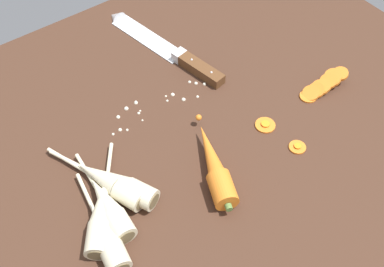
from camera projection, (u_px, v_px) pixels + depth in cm
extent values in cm
cube|color=#42281C|center=(186.00, 138.00, 92.90)|extent=(120.00, 90.00, 4.00)
cube|color=silver|center=(148.00, 38.00, 108.20)|extent=(7.86, 20.46, 0.50)
cone|color=silver|center=(115.00, 17.00, 113.01)|extent=(4.43, 3.65, 3.96)
cube|color=silver|center=(179.00, 56.00, 103.24)|extent=(3.25, 2.49, 2.20)
cube|color=brown|center=(201.00, 70.00, 100.45)|extent=(4.69, 11.32, 2.20)
sphere|color=silver|center=(192.00, 60.00, 100.79)|extent=(0.50, 0.50, 0.50)
sphere|color=silver|center=(211.00, 72.00, 98.39)|extent=(0.50, 0.50, 0.50)
cylinder|color=orange|center=(223.00, 189.00, 80.80)|extent=(6.15, 7.12, 4.20)
cone|color=orange|center=(211.00, 156.00, 85.14)|extent=(9.11, 14.78, 3.99)
sphere|color=orange|center=(197.00, 116.00, 91.06)|extent=(1.20, 1.20, 1.20)
cylinder|color=#5B7F3D|center=(229.00, 207.00, 78.62)|extent=(1.49, 1.38, 1.20)
cylinder|color=beige|center=(98.00, 240.00, 75.09)|extent=(6.31, 6.58, 4.00)
cone|color=beige|center=(103.00, 200.00, 79.64)|extent=(8.55, 9.76, 3.80)
cylinder|color=beige|center=(109.00, 166.00, 85.00)|extent=(6.49, 8.54, 0.70)
cylinder|color=brown|center=(96.00, 255.00, 73.45)|extent=(2.44, 1.89, 2.80)
cylinder|color=beige|center=(141.00, 194.00, 80.28)|extent=(5.80, 6.42, 4.00)
cone|color=beige|center=(105.00, 177.00, 82.51)|extent=(7.29, 10.05, 3.80)
cylinder|color=beige|center=(72.00, 163.00, 85.49)|extent=(4.78, 9.47, 0.70)
cylinder|color=brown|center=(154.00, 201.00, 79.48)|extent=(2.68, 1.42, 2.80)
cylinder|color=beige|center=(115.00, 256.00, 73.35)|extent=(4.66, 5.24, 4.00)
cone|color=beige|center=(100.00, 223.00, 76.96)|extent=(5.01, 8.82, 3.80)
cylinder|color=beige|center=(86.00, 194.00, 81.36)|extent=(2.05, 9.02, 0.70)
cylinder|color=beige|center=(130.00, 195.00, 80.22)|extent=(5.50, 6.09, 4.00)
cone|color=beige|center=(98.00, 176.00, 82.59)|extent=(6.68, 9.67, 3.80)
cylinder|color=beige|center=(68.00, 161.00, 85.73)|extent=(4.03, 9.26, 0.70)
cylinder|color=brown|center=(141.00, 202.00, 79.37)|extent=(2.73, 1.26, 2.80)
cylinder|color=beige|center=(120.00, 226.00, 76.58)|extent=(4.32, 4.92, 4.00)
cone|color=beige|center=(103.00, 197.00, 79.99)|extent=(4.38, 8.51, 3.80)
cylinder|color=beige|center=(87.00, 172.00, 84.19)|extent=(1.34, 8.96, 0.70)
cylinder|color=brown|center=(127.00, 237.00, 75.35)|extent=(2.81, 0.50, 2.80)
cylinder|color=orange|center=(308.00, 96.00, 96.78)|extent=(3.51, 3.51, 0.70)
cylinder|color=orange|center=(311.00, 93.00, 96.89)|extent=(3.55, 3.53, 1.95)
cylinder|color=orange|center=(316.00, 90.00, 97.06)|extent=(3.42, 3.44, 2.11)
cylinder|color=orange|center=(320.00, 87.00, 97.25)|extent=(3.59, 3.55, 1.84)
cylinder|color=orange|center=(323.00, 86.00, 97.18)|extent=(3.31, 3.25, 1.73)
cylinder|color=orange|center=(328.00, 81.00, 97.63)|extent=(3.48, 3.47, 1.98)
cylinder|color=orange|center=(332.00, 79.00, 97.74)|extent=(3.52, 3.51, 1.97)
cylinder|color=orange|center=(333.00, 76.00, 97.87)|extent=(3.64, 3.62, 1.91)
cylinder|color=orange|center=(340.00, 74.00, 97.97)|extent=(3.31, 3.25, 1.69)
cylinder|color=orange|center=(265.00, 125.00, 92.02)|extent=(3.93, 3.93, 0.70)
cylinder|color=orange|center=(265.00, 124.00, 91.81)|extent=(1.65, 1.65, 0.16)
cylinder|color=orange|center=(297.00, 147.00, 88.68)|extent=(3.20, 3.20, 0.70)
cylinder|color=orange|center=(298.00, 146.00, 88.47)|extent=(1.34, 1.34, 0.16)
sphere|color=silver|center=(197.00, 96.00, 96.84)|extent=(0.60, 0.60, 0.60)
sphere|color=silver|center=(136.00, 101.00, 95.91)|extent=(0.64, 0.64, 0.64)
sphere|color=silver|center=(205.00, 83.00, 99.04)|extent=(0.76, 0.76, 0.76)
sphere|color=silver|center=(113.00, 133.00, 90.75)|extent=(0.53, 0.53, 0.53)
sphere|color=silver|center=(140.00, 110.00, 94.52)|extent=(0.43, 0.43, 0.43)
sphere|color=silver|center=(196.00, 82.00, 99.18)|extent=(0.74, 0.74, 0.74)
sphere|color=silver|center=(126.00, 107.00, 94.71)|extent=(0.88, 0.88, 0.88)
sphere|color=silver|center=(120.00, 129.00, 91.33)|extent=(0.75, 0.75, 0.75)
sphere|color=silver|center=(166.00, 96.00, 96.98)|extent=(0.46, 0.46, 0.46)
sphere|color=silver|center=(136.00, 102.00, 95.71)|extent=(0.75, 0.75, 0.75)
sphere|color=silver|center=(189.00, 81.00, 99.46)|extent=(0.63, 0.63, 0.63)
sphere|color=silver|center=(118.00, 116.00, 93.35)|extent=(0.79, 0.79, 0.79)
sphere|color=silver|center=(173.00, 93.00, 97.12)|extent=(0.82, 0.82, 0.82)
sphere|color=silver|center=(142.00, 120.00, 92.98)|extent=(0.41, 0.41, 0.41)
sphere|color=silver|center=(127.00, 129.00, 91.40)|extent=(0.54, 0.54, 0.54)
sphere|color=silver|center=(167.00, 100.00, 96.18)|extent=(0.52, 0.52, 0.52)
sphere|color=silver|center=(139.00, 112.00, 94.06)|extent=(0.60, 0.60, 0.60)
sphere|color=silver|center=(184.00, 98.00, 96.27)|extent=(0.82, 0.82, 0.82)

